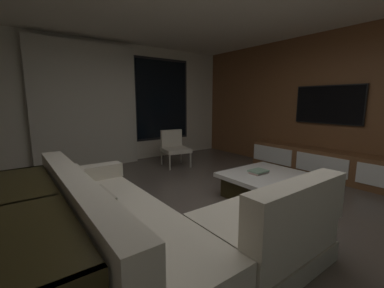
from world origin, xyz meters
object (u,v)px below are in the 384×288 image
Objects in this scene: media_console at (329,165)px; sectional_couch at (156,228)px; book_stack_on_coffee_table at (259,172)px; accent_chair_near_window at (174,146)px; console_table_behind_couch at (34,241)px; coffee_table at (269,186)px; mounted_tv at (328,105)px.

sectional_couch is at bearing -176.76° from media_console.
media_console reaches higher than book_stack_on_coffee_table.
accent_chair_near_window is at bearing 90.04° from book_stack_on_coffee_table.
console_table_behind_couch reaches higher than media_console.
mounted_tv is (1.89, 0.15, 1.16)m from coffee_table.
mounted_tv is (3.91, 0.41, 1.06)m from sectional_couch.
mounted_tv reaches higher than console_table_behind_couch.
mounted_tv is at bearing 4.55° from coffee_table.
coffee_table is 0.55× the size of console_table_behind_couch.
mounted_tv is (0.18, 0.20, 1.10)m from media_console.
book_stack_on_coffee_table is (-0.06, 0.16, 0.20)m from coffee_table.
accent_chair_near_window is 3.87m from console_table_behind_couch.
media_console is 1.13m from mounted_tv.
sectional_couch is at bearing -125.53° from accent_chair_near_window.
book_stack_on_coffee_table is 2.32m from accent_chair_near_window.
sectional_couch is 0.93m from console_table_behind_couch.
accent_chair_near_window is at bearing 54.47° from sectional_couch.
console_table_behind_couch is at bearing -179.01° from media_console.
coffee_table is 0.37× the size of media_console.
console_table_behind_couch is (-4.64, -0.08, 0.17)m from media_console.
sectional_couch is at bearing -168.03° from book_stack_on_coffee_table.
coffee_table is at bearing -68.67° from book_stack_on_coffee_table.
sectional_couch is 2.00m from book_stack_on_coffee_table.
book_stack_on_coffee_table is 2.88m from console_table_behind_couch.
mounted_tv is at bearing 5.97° from sectional_couch.
media_console is at bearing -6.56° from book_stack_on_coffee_table.
accent_chair_near_window is 0.37× the size of console_table_behind_couch.
mounted_tv is at bearing 47.55° from media_console.
sectional_couch reaches higher than book_stack_on_coffee_table.
sectional_couch is 0.81× the size of media_console.
coffee_table is 2.94m from console_table_behind_couch.
mounted_tv is 0.59× the size of console_table_behind_couch.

